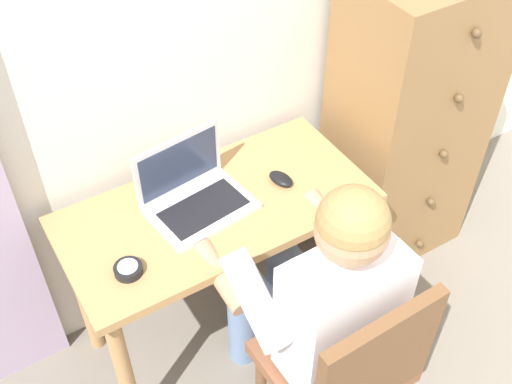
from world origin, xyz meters
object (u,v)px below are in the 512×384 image
at_px(dresser, 407,124).
at_px(computer_mouse, 281,179).
at_px(chair, 346,368).
at_px(desk_clock, 128,269).
at_px(person_seated, 316,293).
at_px(desk, 218,231).
at_px(laptop, 194,193).

xyz_separation_m(dresser, computer_mouse, (-0.68, -0.08, 0.08)).
height_order(chair, computer_mouse, chair).
distance_m(dresser, desk_clock, 1.32).
relative_size(person_seated, computer_mouse, 12.09).
bearing_deg(computer_mouse, chair, -118.12).
distance_m(desk, person_seated, 0.47).
distance_m(desk, dresser, 0.94).
distance_m(chair, laptop, 0.76).
xyz_separation_m(person_seated, computer_mouse, (0.15, 0.44, 0.07)).
relative_size(desk, person_seated, 0.90).
bearing_deg(person_seated, desk, 102.74).
distance_m(dresser, computer_mouse, 0.69).
bearing_deg(dresser, chair, -139.62).
relative_size(dresser, person_seated, 1.10).
bearing_deg(laptop, desk_clock, -152.76).
distance_m(dresser, person_seated, 0.98).
bearing_deg(dresser, laptop, -178.89).
relative_size(desk, desk_clock, 12.05).
height_order(desk, computer_mouse, computer_mouse).
bearing_deg(computer_mouse, laptop, 154.06).
bearing_deg(person_seated, computer_mouse, 70.69).
xyz_separation_m(dresser, person_seated, (-0.83, -0.52, 0.02)).
bearing_deg(desk_clock, laptop, 27.24).
bearing_deg(computer_mouse, desk_clock, 174.41).
bearing_deg(person_seated, desk_clock, 144.45).
xyz_separation_m(dresser, chair, (-0.83, -0.71, -0.16)).
bearing_deg(dresser, desk_clock, -172.09).
bearing_deg(person_seated, chair, -88.85).
distance_m(desk, computer_mouse, 0.30).
distance_m(chair, person_seated, 0.26).
bearing_deg(chair, desk, 99.47).
height_order(chair, person_seated, person_seated).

